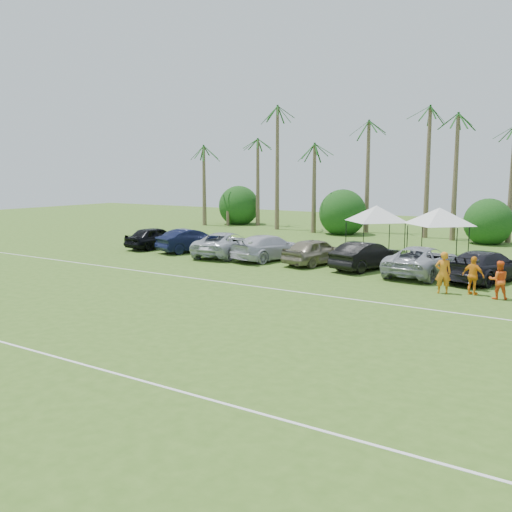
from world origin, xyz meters
The scene contains 24 objects.
field_lines centered at (0.00, 8.00, 0.01)m, with size 80.00×12.10×0.01m.
palm_tree_0 centered at (-22.00, 38.00, 7.48)m, with size 2.40×2.40×8.90m.
palm_tree_1 centered at (-17.00, 38.00, 8.35)m, with size 2.40×2.40×9.90m.
palm_tree_2 centered at (-12.00, 38.00, 9.21)m, with size 2.40×2.40×10.90m.
palm_tree_3 centered at (-8.00, 38.00, 10.06)m, with size 2.40×2.40×11.90m.
palm_tree_4 centered at (-4.00, 38.00, 7.48)m, with size 2.40×2.40×8.90m.
palm_tree_5 centered at (0.00, 38.00, 8.35)m, with size 2.40×2.40×9.90m.
palm_tree_6 centered at (4.00, 38.00, 9.21)m, with size 2.40×2.40×10.90m.
bush_tree_0 centered at (-19.00, 39.00, 1.80)m, with size 4.00×4.00×4.00m.
bush_tree_1 centered at (-6.00, 39.00, 1.80)m, with size 4.00×4.00×4.00m.
bush_tree_2 centered at (6.00, 39.00, 1.80)m, with size 4.00×4.00×4.00m.
sideline_player_a centered at (8.09, 17.38, 0.96)m, with size 0.70×0.46×1.91m, color orange.
sideline_player_b centered at (10.42, 17.54, 0.84)m, with size 0.81×0.63×1.67m, color #FB5B1B.
sideline_player_c centered at (9.31, 17.81, 0.87)m, with size 1.02×0.42×1.74m, color orange.
canopy_tent_left centered at (0.74, 27.84, 3.19)m, with size 4.60×4.60×3.72m.
canopy_tent_right centered at (4.94, 27.74, 3.20)m, with size 4.62×4.62×3.74m.
parked_car_0 centered at (-13.19, 21.35, 0.78)m, with size 1.84×4.58×1.56m, color black.
parked_car_1 centered at (-10.00, 21.44, 0.78)m, with size 1.65×4.73×1.56m, color black.
parked_car_2 centered at (-6.82, 21.16, 0.78)m, with size 2.59×5.61×1.56m, color #B1B5BD.
parked_car_3 centered at (-3.63, 21.35, 0.78)m, with size 2.18×5.37×1.56m, color silver.
parked_car_4 centered at (-0.44, 21.41, 0.78)m, with size 1.84×4.58×1.56m, color gray.
parked_car_5 centered at (2.75, 21.41, 0.78)m, with size 1.65×4.73×1.56m, color black.
parked_car_6 centered at (5.93, 21.29, 0.78)m, with size 2.59×5.61×1.56m, color #A5A7B0.
parked_car_7 centered at (9.12, 21.41, 0.78)m, with size 2.18×5.37×1.56m, color black.
Camera 1 is at (14.95, -8.36, 5.51)m, focal length 40.00 mm.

